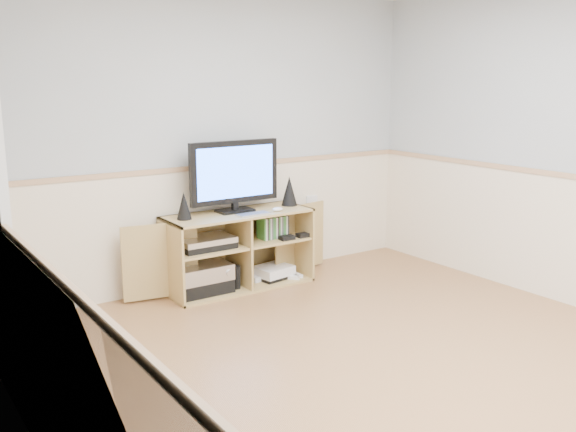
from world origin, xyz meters
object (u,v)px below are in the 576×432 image
Objects in this scene: media_cabinet at (235,248)px; game_consoles at (272,273)px; monitor at (234,174)px; keyboard at (253,214)px.

game_consoles is at bearing -11.90° from media_cabinet.
game_consoles is (0.33, -0.07, -0.26)m from media_cabinet.
monitor is at bearing 169.43° from game_consoles.
monitor is at bearing 109.00° from keyboard.
game_consoles is (0.26, 0.13, -0.59)m from keyboard.
monitor reaches higher than keyboard.
media_cabinet is 0.42m from game_consoles.
media_cabinet is 0.38m from keyboard.
monitor is at bearing -90.00° from media_cabinet.
media_cabinet reaches higher than game_consoles.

